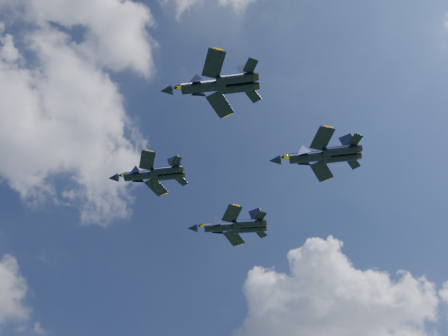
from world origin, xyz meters
TOP-DOWN VIEW (x-y plane):
  - jet_lead at (-18.46, 12.33)m, footprint 14.15×13.79m
  - jet_left at (-19.17, -9.81)m, footprint 15.84×15.25m
  - jet_right at (2.77, 15.30)m, footprint 16.53×15.03m
  - jet_slot at (5.47, -9.32)m, footprint 16.15×15.88m

SIDE VIEW (x-z plane):
  - jet_right at x=2.77m, z-range 61.04..65.34m
  - jet_lead at x=-18.46m, z-range 61.83..65.64m
  - jet_slot at x=5.47m, z-range 62.97..67.33m
  - jet_left at x=-19.17m, z-range 64.11..68.34m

